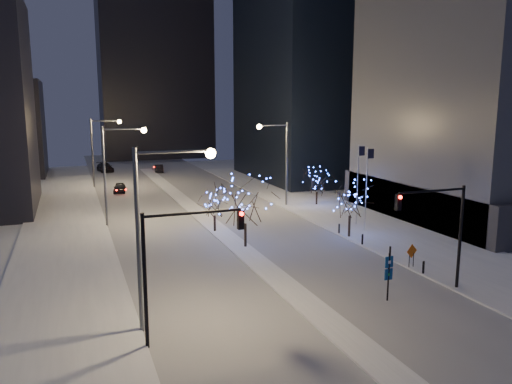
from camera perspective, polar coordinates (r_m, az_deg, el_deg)
name	(u,v)px	position (r m, az deg, el deg)	size (l,w,h in m)	color
ground	(323,319)	(29.82, 7.71, -14.14)	(160.00, 160.00, 0.00)	silver
road	(187,204)	(61.51, -7.86, -1.42)	(20.00, 130.00, 0.02)	#9EA2AC
median	(197,212)	(56.73, -6.74, -2.31)	(2.00, 80.00, 0.15)	white
east_sidewalk	(360,221)	(53.47, 11.79, -3.22)	(10.00, 90.00, 0.15)	white
west_sidewalk	(64,248)	(45.51, -21.04, -6.04)	(8.00, 90.00, 0.15)	white
horizon_block	(155,63)	(117.74, -11.52, 14.20)	(24.00, 14.00, 42.00)	black
street_lamp_w_near	(158,213)	(26.80, -11.18, -2.37)	(4.40, 0.56, 10.00)	#595E66
street_lamp_w_mid	(115,162)	(51.34, -15.81, 3.35)	(4.40, 0.56, 10.00)	#595E66
street_lamp_w_far	(100,143)	(76.18, -17.45, 5.35)	(4.40, 0.56, 10.00)	#595E66
street_lamp_east	(280,153)	(58.91, 2.72, 4.49)	(3.90, 0.56, 10.00)	#595E66
traffic_signal_west	(176,254)	(25.41, -9.17, -7.05)	(5.26, 0.43, 7.00)	black
traffic_signal_east	(442,221)	(34.03, 20.51, -3.18)	(5.26, 0.43, 7.00)	black
flagpoles	(363,181)	(49.44, 12.08, 1.27)	(1.35, 2.60, 8.00)	silver
bollards	(376,245)	(42.70, 13.51, -5.95)	(0.16, 12.16, 0.90)	black
car_near	(120,188)	(71.58, -15.32, 0.47)	(1.58, 3.94, 1.34)	black
car_mid	(159,168)	(91.31, -11.04, 2.68)	(1.46, 4.18, 1.38)	black
car_far	(105,167)	(94.12, -16.87, 2.70)	(2.20, 5.41, 1.57)	black
holiday_tree_median_near	(245,203)	(41.95, -1.24, -1.22)	(5.62, 5.62, 5.99)	black
holiday_tree_median_far	(214,203)	(47.49, -4.77, -1.29)	(3.66, 3.66, 4.15)	black
holiday_tree_plaza_near	(350,201)	(46.03, 10.71, -0.97)	(4.04, 4.04, 5.06)	black
holiday_tree_plaza_far	(317,180)	(60.30, 6.99, 1.32)	(4.09, 4.09, 4.59)	black
wayfinding_sign	(389,272)	(32.36, 14.92, -8.79)	(0.55, 0.11, 3.11)	black
construction_sign	(412,253)	(39.11, 17.37, -6.69)	(1.05, 0.25, 1.76)	black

